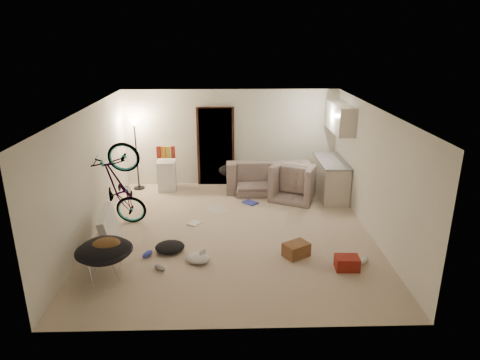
{
  "coord_description": "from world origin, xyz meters",
  "views": [
    {
      "loc": [
        -0.07,
        -7.86,
        3.82
      ],
      "look_at": [
        0.17,
        0.6,
        0.91
      ],
      "focal_mm": 32.0,
      "sensor_mm": 36.0,
      "label": 1
    }
  ],
  "objects_px": {
    "sofa": "(267,179)",
    "tv_box": "(110,229)",
    "mini_fridge": "(167,175)",
    "juicer": "(287,248)",
    "floor_lamp": "(135,139)",
    "kitchen_counter": "(330,179)",
    "armchair": "(297,184)",
    "bicycle": "(121,204)",
    "saucer_chair": "(105,255)",
    "drink_case_b": "(347,263)",
    "drink_case_a": "(296,250)"
  },
  "relations": [
    {
      "from": "floor_lamp",
      "to": "drink_case_a",
      "type": "height_order",
      "value": "floor_lamp"
    },
    {
      "from": "bicycle",
      "to": "saucer_chair",
      "type": "xyz_separation_m",
      "value": [
        0.19,
        -2.0,
        -0.1
      ]
    },
    {
      "from": "kitchen_counter",
      "to": "bicycle",
      "type": "xyz_separation_m",
      "value": [
        -4.73,
        -1.6,
        0.05
      ]
    },
    {
      "from": "floor_lamp",
      "to": "kitchen_counter",
      "type": "height_order",
      "value": "floor_lamp"
    },
    {
      "from": "drink_case_a",
      "to": "kitchen_counter",
      "type": "bearing_deg",
      "value": 35.45
    },
    {
      "from": "armchair",
      "to": "drink_case_a",
      "type": "distance_m",
      "value": 2.99
    },
    {
      "from": "armchair",
      "to": "juicer",
      "type": "xyz_separation_m",
      "value": [
        -0.6,
        -2.8,
        -0.24
      ]
    },
    {
      "from": "saucer_chair",
      "to": "drink_case_b",
      "type": "bearing_deg",
      "value": 1.63
    },
    {
      "from": "drink_case_b",
      "to": "juicer",
      "type": "height_order",
      "value": "drink_case_b"
    },
    {
      "from": "sofa",
      "to": "drink_case_b",
      "type": "relative_size",
      "value": 5.19
    },
    {
      "from": "drink_case_a",
      "to": "sofa",
      "type": "bearing_deg",
      "value": 62.43
    },
    {
      "from": "kitchen_counter",
      "to": "armchair",
      "type": "height_order",
      "value": "kitchen_counter"
    },
    {
      "from": "armchair",
      "to": "drink_case_b",
      "type": "relative_size",
      "value": 2.56
    },
    {
      "from": "saucer_chair",
      "to": "mini_fridge",
      "type": "bearing_deg",
      "value": 83.67
    },
    {
      "from": "kitchen_counter",
      "to": "armchair",
      "type": "distance_m",
      "value": 0.85
    },
    {
      "from": "saucer_chair",
      "to": "juicer",
      "type": "xyz_separation_m",
      "value": [
        3.1,
        0.74,
        -0.3
      ]
    },
    {
      "from": "floor_lamp",
      "to": "armchair",
      "type": "distance_m",
      "value": 4.17
    },
    {
      "from": "drink_case_b",
      "to": "floor_lamp",
      "type": "bearing_deg",
      "value": 139.23
    },
    {
      "from": "sofa",
      "to": "mini_fridge",
      "type": "xyz_separation_m",
      "value": [
        -2.56,
        0.1,
        0.08
      ]
    },
    {
      "from": "kitchen_counter",
      "to": "armchair",
      "type": "relative_size",
      "value": 1.47
    },
    {
      "from": "sofa",
      "to": "armchair",
      "type": "relative_size",
      "value": 2.03
    },
    {
      "from": "floor_lamp",
      "to": "drink_case_b",
      "type": "xyz_separation_m",
      "value": [
        4.34,
        -4.14,
        -1.19
      ]
    },
    {
      "from": "armchair",
      "to": "mini_fridge",
      "type": "bearing_deg",
      "value": 14.9
    },
    {
      "from": "mini_fridge",
      "to": "drink_case_a",
      "type": "height_order",
      "value": "mini_fridge"
    },
    {
      "from": "drink_case_b",
      "to": "drink_case_a",
      "type": "bearing_deg",
      "value": 152.05
    },
    {
      "from": "floor_lamp",
      "to": "kitchen_counter",
      "type": "relative_size",
      "value": 1.21
    },
    {
      "from": "kitchen_counter",
      "to": "sofa",
      "type": "height_order",
      "value": "kitchen_counter"
    },
    {
      "from": "armchair",
      "to": "drink_case_a",
      "type": "xyz_separation_m",
      "value": [
        -0.45,
        -2.95,
        -0.21
      ]
    },
    {
      "from": "sofa",
      "to": "drink_case_b",
      "type": "bearing_deg",
      "value": 104.13
    },
    {
      "from": "armchair",
      "to": "tv_box",
      "type": "bearing_deg",
      "value": 58.31
    },
    {
      "from": "floor_lamp",
      "to": "drink_case_b",
      "type": "height_order",
      "value": "floor_lamp"
    },
    {
      "from": "floor_lamp",
      "to": "sofa",
      "type": "relative_size",
      "value": 0.87
    },
    {
      "from": "floor_lamp",
      "to": "drink_case_a",
      "type": "relative_size",
      "value": 4.12
    },
    {
      "from": "bicycle",
      "to": "drink_case_a",
      "type": "xyz_separation_m",
      "value": [
        3.44,
        -1.41,
        -0.36
      ]
    },
    {
      "from": "floor_lamp",
      "to": "saucer_chair",
      "type": "distance_m",
      "value": 4.36
    },
    {
      "from": "floor_lamp",
      "to": "armchair",
      "type": "height_order",
      "value": "floor_lamp"
    },
    {
      "from": "mini_fridge",
      "to": "drink_case_b",
      "type": "distance_m",
      "value": 5.41
    },
    {
      "from": "mini_fridge",
      "to": "drink_case_a",
      "type": "distance_m",
      "value": 4.53
    },
    {
      "from": "tv_box",
      "to": "juicer",
      "type": "bearing_deg",
      "value": -12.47
    },
    {
      "from": "mini_fridge",
      "to": "juicer",
      "type": "relative_size",
      "value": 3.59
    },
    {
      "from": "kitchen_counter",
      "to": "juicer",
      "type": "xyz_separation_m",
      "value": [
        -1.44,
        -2.86,
        -0.35
      ]
    },
    {
      "from": "drink_case_b",
      "to": "sofa",
      "type": "bearing_deg",
      "value": 107.49
    },
    {
      "from": "sofa",
      "to": "tv_box",
      "type": "xyz_separation_m",
      "value": [
        -3.21,
        -3.01,
        0.06
      ]
    },
    {
      "from": "floor_lamp",
      "to": "juicer",
      "type": "xyz_separation_m",
      "value": [
        3.39,
        -3.51,
        -1.22
      ]
    },
    {
      "from": "tv_box",
      "to": "kitchen_counter",
      "type": "bearing_deg",
      "value": 21.2
    },
    {
      "from": "floor_lamp",
      "to": "saucer_chair",
      "type": "bearing_deg",
      "value": -86.1
    },
    {
      "from": "bicycle",
      "to": "sofa",
      "type": "bearing_deg",
      "value": -56.5
    },
    {
      "from": "kitchen_counter",
      "to": "sofa",
      "type": "xyz_separation_m",
      "value": [
        -1.52,
        0.45,
        -0.14
      ]
    },
    {
      "from": "tv_box",
      "to": "bicycle",
      "type": "bearing_deg",
      "value": 82.79
    },
    {
      "from": "kitchen_counter",
      "to": "drink_case_a",
      "type": "relative_size",
      "value": 3.41
    }
  ]
}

